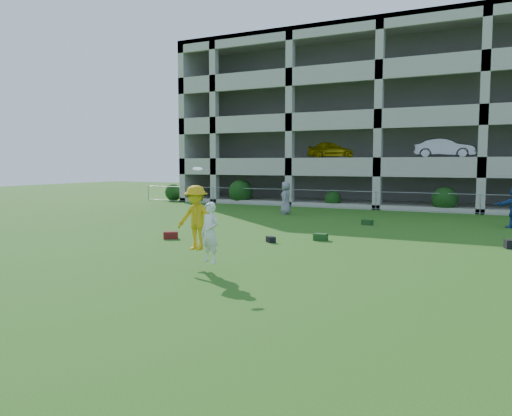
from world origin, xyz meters
The scene contains 12 objects.
ground centered at (0.00, 0.00, 0.00)m, with size 100.00×100.00×0.00m, color #235114.
bystander_c centered at (-4.05, 14.07, 0.94)m, with size 0.92×0.60×1.88m, color gray.
bag_red_a centered at (-4.31, 3.39, 0.14)m, with size 0.55×0.30×0.28m, color #540E12.
bag_black_b centered at (-0.46, 4.36, 0.11)m, with size 0.40×0.25×0.22m, color black.
bag_green_c centered at (1.03, 5.66, 0.13)m, with size 0.50×0.35×0.26m, color #183B15.
crate_d centered at (7.52, 6.87, 0.15)m, with size 0.35×0.35×0.30m, color black.
bag_red_f centered at (-10.15, 13.87, 0.12)m, with size 0.45×0.28×0.24m, color #530E13.
bag_green_g centered at (1.44, 11.18, 0.12)m, with size 0.50×0.30×0.25m, color #143815.
frisbee_contest centered at (-0.30, -0.72, 1.35)m, with size 1.71×1.12×2.56m.
parking_garage centered at (0.00, 27.70, 6.01)m, with size 30.00×14.00×12.00m.
fence centered at (0.00, 19.00, 0.61)m, with size 36.06×0.06×1.20m.
shrub_row centered at (4.59, 19.70, 1.51)m, with size 34.38×2.52×3.50m.
Camera 1 is at (7.32, -12.31, 2.95)m, focal length 35.00 mm.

